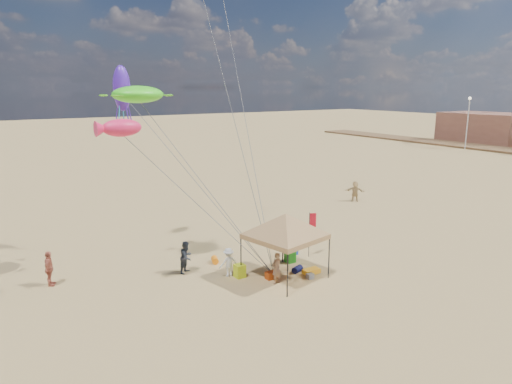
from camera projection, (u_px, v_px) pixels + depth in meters
ground at (287, 277)px, 24.26m from camera, size 280.00×280.00×0.00m
canopy_tent at (286, 216)px, 23.47m from camera, size 6.36×6.36×4.00m
feather_flag at (312, 227)px, 26.85m from camera, size 0.38×0.19×2.68m
cooler_red at (271, 275)px, 24.03m from camera, size 0.54×0.38×0.38m
cooler_blue at (293, 252)px, 27.51m from camera, size 0.54×0.38×0.38m
bag_navy at (297, 269)px, 24.85m from camera, size 0.69×0.54×0.36m
bag_orange at (215, 260)px, 26.19m from camera, size 0.54×0.69×0.36m
chair_green at (290, 256)px, 26.30m from camera, size 0.50×0.50×0.70m
chair_yellow at (240, 271)px, 24.19m from camera, size 0.50×0.50×0.70m
crate_grey at (310, 276)px, 24.05m from camera, size 0.34×0.30×0.28m
beach_cart at (311, 271)px, 24.55m from camera, size 0.90×0.50×0.24m
person_near_a at (276, 268)px, 23.35m from camera, size 0.65×0.49×1.62m
person_near_b at (186, 257)px, 24.71m from camera, size 1.06×1.02×1.73m
person_near_c at (229, 262)px, 24.23m from camera, size 1.06×0.69×1.54m
person_far_a at (49, 269)px, 23.05m from camera, size 0.82×1.14×1.79m
person_far_c at (355, 191)px, 40.33m from camera, size 1.48×1.59×1.78m
building_north at (486, 128)px, 83.80m from camera, size 10.00×14.00×5.20m
lamp_north at (468, 114)px, 73.52m from camera, size 0.50×0.50×8.25m
turtle_kite at (138, 94)px, 23.03m from camera, size 3.05×2.70×0.86m
fish_kite at (122, 128)px, 20.25m from camera, size 1.80×0.96×0.78m
squid_kite at (122, 88)px, 26.60m from camera, size 1.15×1.15×2.59m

